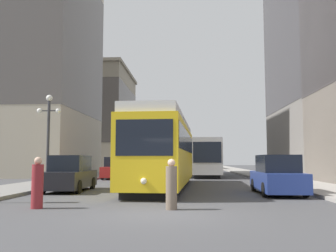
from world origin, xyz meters
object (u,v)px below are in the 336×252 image
object	(u,v)px
pedestrian_crossing_near	(171,186)
lamp_post_left_near	(49,125)
parked_car_left_mid	(70,174)
parked_car_left_near	(116,169)
parked_car_left_far	(135,166)
parked_car_right_far	(277,176)
transit_bus	(206,156)
streetcar	(165,151)
pedestrian_crossing_far	(37,184)

from	to	relation	value
pedestrian_crossing_near	lamp_post_left_near	bearing A→B (deg)	59.98
parked_car_left_mid	parked_car_left_near	bearing A→B (deg)	88.86
parked_car_left_far	pedestrian_crossing_near	bearing A→B (deg)	-81.34
parked_car_left_near	parked_car_right_far	xyz separation A→B (m)	(10.21, -13.43, -0.00)
transit_bus	pedestrian_crossing_near	xyz separation A→B (m)	(-2.33, -24.48, -1.19)
transit_bus	parked_car_right_far	xyz separation A→B (m)	(2.36, -18.94, -1.10)
lamp_post_left_near	parked_car_left_near	bearing A→B (deg)	79.66
pedestrian_crossing_near	parked_car_left_mid	bearing A→B (deg)	58.29
parked_car_left_mid	parked_car_right_far	xyz separation A→B (m)	(10.21, -1.23, 0.00)
parked_car_left_near	parked_car_right_far	distance (m)	16.87
parked_car_right_far	lamp_post_left_near	bearing A→B (deg)	-12.73
streetcar	parked_car_left_near	xyz separation A→B (m)	(-4.74, 9.92, -1.26)
parked_car_right_far	pedestrian_crossing_near	xyz separation A→B (m)	(-4.69, -5.53, -0.09)
transit_bus	parked_car_left_near	size ratio (longest dim) A/B	2.57
transit_bus	parked_car_left_mid	world-z (taller)	transit_bus
parked_car_left_far	pedestrian_crossing_far	world-z (taller)	parked_car_left_far
parked_car_left_near	lamp_post_left_near	size ratio (longest dim) A/B	0.95
pedestrian_crossing_far	lamp_post_left_near	xyz separation A→B (m)	(-2.98, 8.51, 2.78)
parked_car_left_far	transit_bus	bearing A→B (deg)	-38.01
streetcar	parked_car_left_far	xyz separation A→B (m)	(-4.74, 21.21, -1.26)
transit_bus	parked_car_left_near	bearing A→B (deg)	-143.01
transit_bus	pedestrian_crossing_far	xyz separation A→B (m)	(-6.76, -24.43, -1.16)
transit_bus	parked_car_left_far	bearing A→B (deg)	145.55
parked_car_left_near	parked_car_right_far	bearing A→B (deg)	-54.47
streetcar	pedestrian_crossing_far	xyz separation A→B (m)	(-3.66, -8.99, -1.31)
lamp_post_left_near	parked_car_left_mid	bearing A→B (deg)	-43.43
streetcar	parked_car_right_far	size ratio (longest dim) A/B	3.01
streetcar	transit_bus	size ratio (longest dim) A/B	1.15
streetcar	pedestrian_crossing_near	xyz separation A→B (m)	(0.78, -9.04, -1.34)
parked_car_right_far	parked_car_left_far	bearing A→B (deg)	-66.26
pedestrian_crossing_far	pedestrian_crossing_near	bearing A→B (deg)	-135.67
parked_car_left_near	pedestrian_crossing_far	bearing A→B (deg)	-88.44
streetcar	lamp_post_left_near	distance (m)	6.82
pedestrian_crossing_far	streetcar	bearing A→B (deg)	-67.20
parked_car_left_far	pedestrian_crossing_far	distance (m)	30.22
parked_car_left_near	parked_car_left_mid	size ratio (longest dim) A/B	1.08
streetcar	parked_car_left_mid	bearing A→B (deg)	-151.54
pedestrian_crossing_far	parked_car_left_mid	bearing A→B (deg)	-35.91
parked_car_left_near	parked_car_left_far	distance (m)	11.28
parked_car_left_far	pedestrian_crossing_near	xyz separation A→B (m)	(5.52, -30.25, -0.09)
parked_car_left_mid	parked_car_left_far	bearing A→B (deg)	88.86
streetcar	parked_car_right_far	bearing A→B (deg)	-29.90
parked_car_left_near	parked_car_left_mid	xyz separation A→B (m)	(0.00, -12.20, -0.00)
transit_bus	streetcar	bearing A→B (deg)	-99.48
transit_bus	lamp_post_left_near	xyz separation A→B (m)	(-9.74, -15.92, 1.62)
parked_car_left_mid	parked_car_left_far	world-z (taller)	same
parked_car_left_near	pedestrian_crossing_near	distance (m)	19.75
parked_car_left_far	lamp_post_left_near	bearing A→B (deg)	-96.68
parked_car_left_mid	lamp_post_left_near	world-z (taller)	lamp_post_left_near
parked_car_right_far	parked_car_left_mid	bearing A→B (deg)	-5.56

